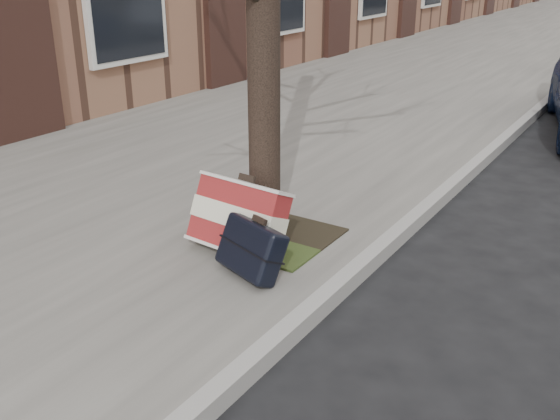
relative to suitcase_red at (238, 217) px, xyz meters
The scene contains 4 objects.
near_sidewalk 14.27m from the suitcase_red, 96.46° to the left, with size 5.00×70.00×0.12m, color gray.
dirt_patch 0.47m from the suitcase_red, 75.88° to the left, with size 0.85×0.85×0.01m, color black.
suitcase_red is the anchor object (origin of this frame).
suitcase_navy 0.38m from the suitcase_red, 40.38° to the right, with size 0.53×0.17×0.38m, color black.
Camera 1 is at (0.46, -2.57, 2.20)m, focal length 40.00 mm.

